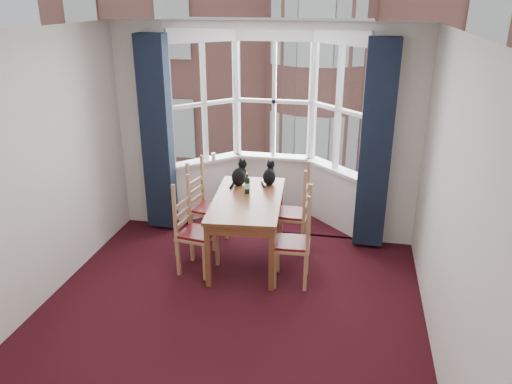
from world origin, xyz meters
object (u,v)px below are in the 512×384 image
(chair_left_far, at_px, (203,208))
(cat_right, at_px, (269,175))
(chair_left_near, at_px, (190,233))
(wine_bottle, at_px, (247,184))
(chair_right_near, at_px, (300,245))
(dining_table, at_px, (247,205))
(cat_left, at_px, (239,175))
(candle_tall, at_px, (213,157))
(chair_right_far, at_px, (299,215))

(chair_left_far, height_order, cat_right, cat_right)
(chair_left_near, relative_size, wine_bottle, 3.51)
(chair_right_near, xyz_separation_m, cat_right, (-0.52, 0.97, 0.45))
(dining_table, xyz_separation_m, cat_right, (0.18, 0.53, 0.21))
(chair_left_far, xyz_separation_m, cat_right, (0.85, 0.20, 0.45))
(dining_table, relative_size, wine_bottle, 6.02)
(cat_left, distance_m, cat_right, 0.39)
(chair_left_far, xyz_separation_m, cat_left, (0.48, 0.10, 0.46))
(chair_left_far, xyz_separation_m, chair_right_near, (1.37, -0.77, 0.00))
(chair_left_near, height_order, wine_bottle, wine_bottle)
(chair_left_far, distance_m, candle_tall, 0.95)
(dining_table, bearing_deg, chair_right_near, -32.53)
(chair_right_near, xyz_separation_m, chair_right_far, (-0.11, 0.80, 0.00))
(wine_bottle, bearing_deg, cat_right, 59.41)
(chair_right_near, bearing_deg, wine_bottle, 140.37)
(dining_table, distance_m, chair_left_far, 0.79)
(chair_right_near, bearing_deg, chair_left_far, 150.72)
(cat_right, xyz_separation_m, wine_bottle, (-0.21, -0.36, -0.01))
(dining_table, bearing_deg, chair_left_far, 154.31)
(cat_left, bearing_deg, dining_table, -65.08)
(chair_left_near, relative_size, cat_right, 2.87)
(chair_left_far, distance_m, chair_right_far, 1.26)
(chair_right_far, distance_m, candle_tall, 1.63)
(candle_tall, bearing_deg, cat_left, -53.01)
(chair_left_near, distance_m, chair_left_far, 0.74)
(chair_right_near, height_order, candle_tall, candle_tall)
(chair_right_near, distance_m, candle_tall, 2.21)
(chair_left_near, xyz_separation_m, candle_tall, (-0.15, 1.57, 0.45))
(cat_left, height_order, wine_bottle, cat_left)
(dining_table, height_order, wine_bottle, wine_bottle)
(chair_left_far, distance_m, chair_right_near, 1.58)
(chair_right_near, distance_m, cat_left, 1.33)
(chair_left_far, distance_m, cat_right, 0.99)
(chair_right_far, xyz_separation_m, candle_tall, (-1.34, 0.80, 0.45))
(dining_table, relative_size, chair_left_far, 1.71)
(cat_right, relative_size, wine_bottle, 1.22)
(candle_tall, bearing_deg, wine_bottle, -54.41)
(chair_left_near, xyz_separation_m, cat_left, (0.40, 0.83, 0.46))
(chair_right_near, bearing_deg, chair_right_far, 97.90)
(chair_left_far, relative_size, cat_right, 2.87)
(chair_left_near, xyz_separation_m, chair_right_far, (1.19, 0.76, 0.00))
(chair_left_near, relative_size, chair_right_far, 1.00)
(wine_bottle, bearing_deg, candle_tall, 125.59)
(chair_left_far, relative_size, cat_left, 2.65)
(wine_bottle, bearing_deg, chair_left_far, 165.86)
(cat_right, relative_size, candle_tall, 2.97)
(wine_bottle, relative_size, candle_tall, 2.43)
(chair_right_far, distance_m, wine_bottle, 0.79)
(chair_left_near, bearing_deg, candle_tall, 95.38)
(chair_left_far, xyz_separation_m, candle_tall, (-0.08, 0.84, 0.45))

